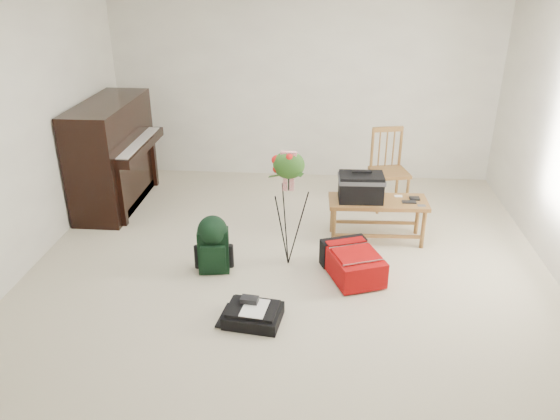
# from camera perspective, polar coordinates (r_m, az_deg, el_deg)

# --- Properties ---
(floor) EXTENTS (5.00, 5.50, 0.01)m
(floor) POSITION_cam_1_polar(r_m,az_deg,el_deg) (5.15, 0.80, -7.27)
(floor) COLOR beige
(floor) RESTS_ON ground
(wall_back) EXTENTS (5.00, 0.04, 2.50)m
(wall_back) POSITION_cam_1_polar(r_m,az_deg,el_deg) (7.26, 2.44, 13.00)
(wall_back) COLOR white
(wall_back) RESTS_ON floor
(wall_left) EXTENTS (0.04, 5.50, 2.50)m
(wall_left) POSITION_cam_1_polar(r_m,az_deg,el_deg) (5.38, -26.88, 6.09)
(wall_left) COLOR white
(wall_left) RESTS_ON floor
(piano) EXTENTS (0.71, 1.50, 1.25)m
(piano) POSITION_cam_1_polar(r_m,az_deg,el_deg) (6.79, -16.96, 5.39)
(piano) COLOR black
(piano) RESTS_ON floor
(bench) EXTENTS (1.03, 0.44, 0.78)m
(bench) POSITION_cam_1_polar(r_m,az_deg,el_deg) (5.69, 9.01, 1.93)
(bench) COLOR brown
(bench) RESTS_ON floor
(dining_chair) EXTENTS (0.49, 0.49, 0.94)m
(dining_chair) POSITION_cam_1_polar(r_m,az_deg,el_deg) (6.60, 11.35, 4.15)
(dining_chair) COLOR brown
(dining_chair) RESTS_ON floor
(red_suitcase) EXTENTS (0.62, 0.76, 0.27)m
(red_suitcase) POSITION_cam_1_polar(r_m,az_deg,el_deg) (5.21, 7.60, -5.25)
(red_suitcase) COLOR #B80B07
(red_suitcase) RESTS_ON floor
(black_duffel) EXTENTS (0.50, 0.42, 0.19)m
(black_duffel) POSITION_cam_1_polar(r_m,az_deg,el_deg) (4.58, -2.82, -10.80)
(black_duffel) COLOR black
(black_duffel) RESTS_ON floor
(green_backpack) EXTENTS (0.31, 0.28, 0.57)m
(green_backpack) POSITION_cam_1_polar(r_m,az_deg,el_deg) (5.17, -7.01, -3.30)
(green_backpack) COLOR black
(green_backpack) RESTS_ON floor
(flower_stand) EXTENTS (0.42, 0.42, 1.20)m
(flower_stand) POSITION_cam_1_polar(r_m,az_deg,el_deg) (5.14, 0.90, 0.04)
(flower_stand) COLOR black
(flower_stand) RESTS_ON floor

